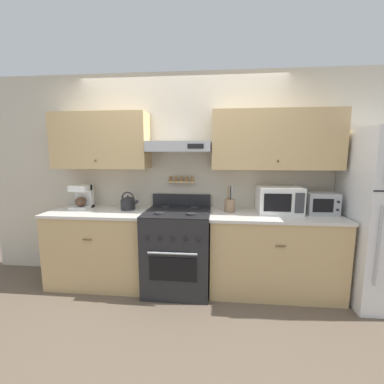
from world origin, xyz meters
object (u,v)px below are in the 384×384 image
Objects in this scene: refrigerator at (384,217)px; coffee_maker at (82,196)px; stove_range at (178,249)px; tea_kettle at (128,203)px; microwave at (279,199)px; toaster_oven at (321,203)px; utensil_crock at (230,205)px.

coffee_maker is (-3.43, 0.19, 0.13)m from refrigerator.
coffee_maker is (-1.22, 0.16, 0.58)m from stove_range.
refrigerator reaches higher than tea_kettle.
microwave is at bearing 7.34° from stove_range.
stove_range is 0.58× the size of refrigerator.
toaster_oven is at bearing -2.44° from microwave.
stove_range is at bearing -172.66° from microwave.
refrigerator is at bearing -15.30° from toaster_oven.
coffee_maker is at bearing 176.81° from refrigerator.
stove_range is 3.66× the size of coffee_maker.
microwave reaches higher than coffee_maker.
microwave is at bearing 177.56° from toaster_oven.
tea_kettle is at bearing 179.96° from toaster_oven.
coffee_maker reaches higher than tea_kettle.
microwave is at bearing 170.21° from refrigerator.
tea_kettle is 2.24m from toaster_oven.
utensil_crock reaches higher than stove_range.
stove_range is 0.80m from utensil_crock.
microwave and utensil_crock have the same top height.
coffee_maker is 2.84m from toaster_oven.
stove_range is 2.23× the size of microwave.
utensil_crock is at bearing -178.17° from microwave.
tea_kettle reaches higher than stove_range.
utensil_crock reaches higher than coffee_maker.
toaster_oven is (1.61, 0.13, 0.56)m from stove_range.
toaster_oven is at bearing -0.59° from coffee_maker.
toaster_oven is at bearing 164.70° from refrigerator.
utensil_crock is at bearing 174.21° from refrigerator.
coffee_maker is 1.82m from utensil_crock.
utensil_crock reaches higher than toaster_oven.
utensil_crock is (1.82, -0.03, -0.07)m from coffee_maker.
tea_kettle is 1.23m from utensil_crock.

